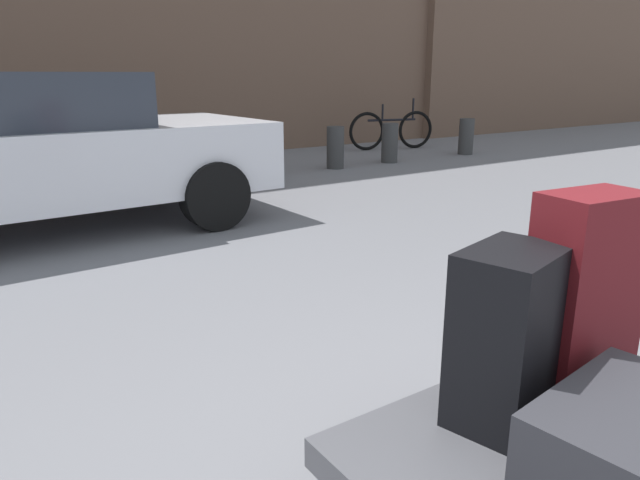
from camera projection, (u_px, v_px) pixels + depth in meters
name	position (u px, v px, depth m)	size (l,w,h in m)	color
luggage_cart	(544.00, 466.00, 1.73)	(1.15, 0.87, 0.34)	#4C4C51
suitcase_black_front_left	(507.00, 337.00, 1.78)	(0.35, 0.25, 0.56)	black
suitcase_charcoal_stacked_top	(629.00, 445.00, 1.51)	(0.57, 0.37, 0.24)	#2D2D33
suitcase_maroon_front_right	(584.00, 297.00, 1.90)	(0.34, 0.21, 0.70)	maroon
parked_car	(15.00, 150.00, 5.03)	(4.35, 2.03, 1.42)	silver
bicycle_leaning	(392.00, 130.00, 11.11)	(1.72, 0.51, 0.96)	black
bollard_kerb_near	(260.00, 154.00, 8.13)	(0.27, 0.27, 0.64)	#383838
bollard_kerb_mid	(335.00, 148.00, 8.84)	(0.27, 0.27, 0.64)	#383838
bollard_kerb_far	(390.00, 143.00, 9.43)	(0.27, 0.27, 0.64)	#383838
bollard_corner	(466.00, 137.00, 10.41)	(0.27, 0.27, 0.64)	#383838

